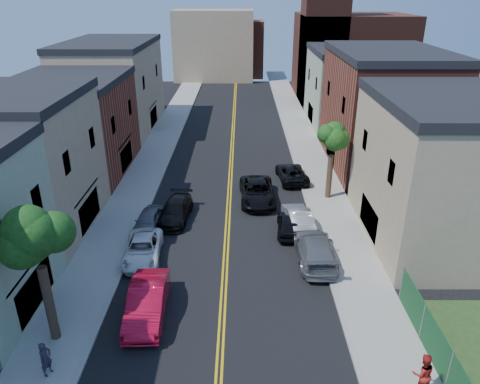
{
  "coord_description": "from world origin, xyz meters",
  "views": [
    {
      "loc": [
        0.96,
        -2.84,
        15.4
      ],
      "look_at": [
        0.88,
        26.81,
        2.0
      ],
      "focal_mm": 33.81,
      "sensor_mm": 36.0,
      "label": 1
    }
  ],
  "objects_px": {
    "grey_car_right": "(315,249)",
    "pedestrian_left": "(46,359)",
    "white_pickup": "(143,249)",
    "black_car_left": "(175,211)",
    "dark_car_right_far": "(292,173)",
    "pedestrian_right": "(423,374)",
    "grey_car_left": "(148,220)",
    "red_sedan": "(147,302)",
    "black_suv_lane": "(257,192)",
    "black_car_right": "(289,224)",
    "silver_car_right": "(298,218)"
  },
  "relations": [
    {
      "from": "black_car_right",
      "to": "pedestrian_left",
      "type": "bearing_deg",
      "value": 51.38
    },
    {
      "from": "silver_car_right",
      "to": "pedestrian_right",
      "type": "bearing_deg",
      "value": 97.2
    },
    {
      "from": "white_pickup",
      "to": "pedestrian_right",
      "type": "relative_size",
      "value": 2.52
    },
    {
      "from": "grey_car_left",
      "to": "black_suv_lane",
      "type": "relative_size",
      "value": 0.69
    },
    {
      "from": "black_car_left",
      "to": "red_sedan",
      "type": "bearing_deg",
      "value": -84.92
    },
    {
      "from": "grey_car_left",
      "to": "black_car_left",
      "type": "distance_m",
      "value": 2.22
    },
    {
      "from": "grey_car_right",
      "to": "pedestrian_left",
      "type": "bearing_deg",
      "value": 35.3
    },
    {
      "from": "black_car_left",
      "to": "black_car_right",
      "type": "xyz_separation_m",
      "value": [
        8.05,
        -1.93,
        -0.03
      ]
    },
    {
      "from": "grey_car_right",
      "to": "pedestrian_right",
      "type": "bearing_deg",
      "value": 105.56
    },
    {
      "from": "pedestrian_left",
      "to": "pedestrian_right",
      "type": "distance_m",
      "value": 15.77
    },
    {
      "from": "grey_car_left",
      "to": "pedestrian_right",
      "type": "bearing_deg",
      "value": -40.28
    },
    {
      "from": "red_sedan",
      "to": "grey_car_right",
      "type": "relative_size",
      "value": 0.92
    },
    {
      "from": "black_car_left",
      "to": "dark_car_right_far",
      "type": "height_order",
      "value": "black_car_left"
    },
    {
      "from": "red_sedan",
      "to": "silver_car_right",
      "type": "height_order",
      "value": "red_sedan"
    },
    {
      "from": "white_pickup",
      "to": "black_car_right",
      "type": "height_order",
      "value": "black_car_right"
    },
    {
      "from": "grey_car_right",
      "to": "pedestrian_right",
      "type": "distance_m",
      "value": 10.5
    },
    {
      "from": "grey_car_left",
      "to": "black_car_left",
      "type": "height_order",
      "value": "black_car_left"
    },
    {
      "from": "silver_car_right",
      "to": "black_suv_lane",
      "type": "xyz_separation_m",
      "value": [
        -2.71,
        4.33,
        0.05
      ]
    },
    {
      "from": "black_suv_lane",
      "to": "pedestrian_left",
      "type": "distance_m",
      "value": 20.21
    },
    {
      "from": "grey_car_left",
      "to": "grey_car_right",
      "type": "distance_m",
      "value": 11.7
    },
    {
      "from": "red_sedan",
      "to": "black_suv_lane",
      "type": "distance_m",
      "value": 15.05
    },
    {
      "from": "dark_car_right_far",
      "to": "pedestrian_right",
      "type": "xyz_separation_m",
      "value": [
        2.98,
        -22.88,
        0.41
      ]
    },
    {
      "from": "pedestrian_right",
      "to": "black_car_left",
      "type": "bearing_deg",
      "value": -53.02
    },
    {
      "from": "grey_car_left",
      "to": "white_pickup",
      "type": "bearing_deg",
      "value": -79.44
    },
    {
      "from": "black_suv_lane",
      "to": "dark_car_right_far",
      "type": "bearing_deg",
      "value": 50.97
    },
    {
      "from": "dark_car_right_far",
      "to": "black_suv_lane",
      "type": "relative_size",
      "value": 0.87
    },
    {
      "from": "white_pickup",
      "to": "dark_car_right_far",
      "type": "bearing_deg",
      "value": 46.04
    },
    {
      "from": "pedestrian_left",
      "to": "silver_car_right",
      "type": "bearing_deg",
      "value": -20.86
    },
    {
      "from": "red_sedan",
      "to": "grey_car_left",
      "type": "bearing_deg",
      "value": 98.0
    },
    {
      "from": "grey_car_left",
      "to": "silver_car_right",
      "type": "relative_size",
      "value": 0.87
    },
    {
      "from": "white_pickup",
      "to": "black_car_left",
      "type": "height_order",
      "value": "black_car_left"
    },
    {
      "from": "red_sedan",
      "to": "pedestrian_left",
      "type": "distance_m",
      "value": 5.36
    },
    {
      "from": "black_car_left",
      "to": "black_suv_lane",
      "type": "xyz_separation_m",
      "value": [
        6.04,
        3.17,
        0.08
      ]
    },
    {
      "from": "grey_car_left",
      "to": "black_car_left",
      "type": "relative_size",
      "value": 0.81
    },
    {
      "from": "dark_car_right_far",
      "to": "pedestrian_left",
      "type": "height_order",
      "value": "pedestrian_left"
    },
    {
      "from": "silver_car_right",
      "to": "red_sedan",
      "type": "bearing_deg",
      "value": 40.9
    },
    {
      "from": "white_pickup",
      "to": "black_suv_lane",
      "type": "xyz_separation_m",
      "value": [
        7.38,
        8.37,
        0.13
      ]
    },
    {
      "from": "black_car_left",
      "to": "grey_car_left",
      "type": "bearing_deg",
      "value": -134.91
    },
    {
      "from": "red_sedan",
      "to": "silver_car_right",
      "type": "distance_m",
      "value": 12.88
    },
    {
      "from": "black_car_right",
      "to": "black_suv_lane",
      "type": "xyz_separation_m",
      "value": [
        -2.01,
        5.1,
        0.12
      ]
    },
    {
      "from": "black_car_left",
      "to": "grey_car_right",
      "type": "relative_size",
      "value": 0.88
    },
    {
      "from": "white_pickup",
      "to": "pedestrian_left",
      "type": "height_order",
      "value": "pedestrian_left"
    },
    {
      "from": "pedestrian_right",
      "to": "silver_car_right",
      "type": "bearing_deg",
      "value": -77.72
    },
    {
      "from": "grey_car_left",
      "to": "pedestrian_left",
      "type": "height_order",
      "value": "pedestrian_left"
    },
    {
      "from": "grey_car_left",
      "to": "black_car_right",
      "type": "distance_m",
      "value": 9.76
    },
    {
      "from": "black_car_left",
      "to": "pedestrian_left",
      "type": "xyz_separation_m",
      "value": [
        -3.58,
        -14.61,
        0.27
      ]
    },
    {
      "from": "dark_car_right_far",
      "to": "pedestrian_left",
      "type": "relative_size",
      "value": 2.99
    },
    {
      "from": "grey_car_right",
      "to": "pedestrian_right",
      "type": "relative_size",
      "value": 2.96
    },
    {
      "from": "black_car_left",
      "to": "grey_car_right",
      "type": "distance_m",
      "value": 10.75
    },
    {
      "from": "black_suv_lane",
      "to": "black_car_left",
      "type": "bearing_deg",
      "value": -154.68
    }
  ]
}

